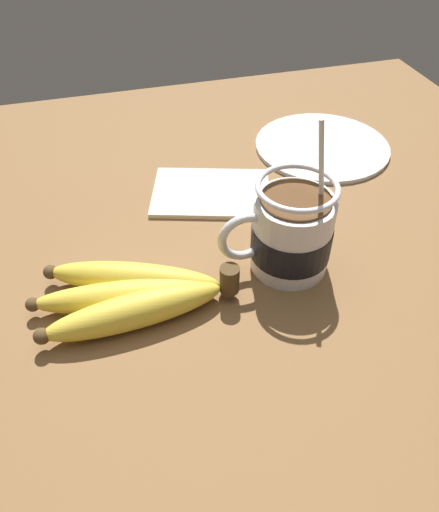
# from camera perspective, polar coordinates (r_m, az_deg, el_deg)

# --- Properties ---
(table) EXTENTS (0.93, 0.93, 0.03)m
(table) POSITION_cam_1_polar(r_m,az_deg,el_deg) (0.57, 3.41, -0.72)
(table) COLOR brown
(table) RESTS_ON ground
(coffee_mug) EXTENTS (0.12, 0.09, 0.17)m
(coffee_mug) POSITION_cam_1_polar(r_m,az_deg,el_deg) (0.53, 8.12, 2.60)
(coffee_mug) COLOR silver
(coffee_mug) RESTS_ON table
(banana_bunch) EXTENTS (0.21, 0.12, 0.04)m
(banana_bunch) POSITION_cam_1_polar(r_m,az_deg,el_deg) (0.50, -9.87, -4.41)
(banana_bunch) COLOR #4C381E
(banana_bunch) RESTS_ON table
(napkin) EXTENTS (0.17, 0.15, 0.01)m
(napkin) POSITION_cam_1_polar(r_m,az_deg,el_deg) (0.65, -0.96, 7.26)
(napkin) COLOR beige
(napkin) RESTS_ON table
(small_plate) EXTENTS (0.20, 0.20, 0.01)m
(small_plate) POSITION_cam_1_polar(r_m,az_deg,el_deg) (0.77, 11.62, 12.22)
(small_plate) COLOR silver
(small_plate) RESTS_ON table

